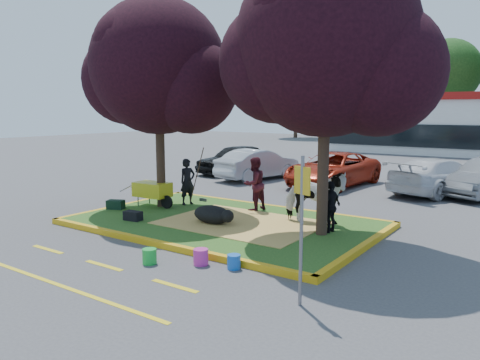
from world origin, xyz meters
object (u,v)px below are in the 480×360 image
Objects in this scene: calf at (212,214)px; sign_post at (302,215)px; cow at (315,197)px; bucket_green at (150,256)px; car_black at (236,159)px; bucket_blue at (234,262)px; bucket_pink at (201,257)px; car_silver at (258,164)px; wheelbarrow at (153,190)px; handler at (188,182)px.

sign_post is at bearing -39.85° from calf.
bucket_green is (-1.59, -4.64, -0.73)m from cow.
calf is at bearing -44.16° from car_black.
bucket_green is at bearing -155.30° from bucket_blue.
cow is 5.18× the size of bucket_pink.
cow is 11.45m from car_black.
car_silver is at bearing 111.94° from bucket_green.
wheelbarrow is 9.27m from car_black.
handler is (-4.59, 0.04, 0.01)m from cow.
bucket_pink is at bearing -60.27° from calf.
calf is at bearing 128.10° from car_silver.
calf is 3.08m from wheelbarrow.
cow is 5.37m from wheelbarrow.
sign_post is 14.29m from car_silver.
bucket_green is 14.25m from car_black.
bucket_green is at bearing -48.24° from car_black.
bucket_pink is (4.65, -3.22, -0.52)m from wheelbarrow.
calf is 0.46× the size of sign_post.
sign_post is (6.61, -4.75, 0.65)m from handler.
bucket_pink is at bearing -173.55° from sign_post.
sign_post reaches higher than wheelbarrow.
cow is at bearing -30.05° from car_black.
car_silver is at bearing 145.40° from sign_post.
handler reaches higher than car_black.
handler is 6.13m from bucket_blue.
car_black reaches higher than bucket_green.
handler reaches higher than bucket_green.
bucket_pink is (-0.65, -4.07, -0.72)m from cow.
sign_post is 7.39× the size of bucket_pink.
calf reaches higher than bucket_blue.
cow reaches higher than car_black.
cow reaches higher than bucket_blue.
car_black reaches higher than bucket_blue.
calf is 0.56× the size of wheelbarrow.
wheelbarrow is 0.82× the size of sign_post.
wheelbarrow reaches higher than bucket_pink.
cow is 0.85× the size of wheelbarrow.
bucket_pink is 12.33m from car_silver.
wheelbarrow is 0.48× the size of car_silver.
car_silver is (2.02, -1.03, -0.03)m from car_black.
sign_post reaches higher than calf.
bucket_pink is (0.93, 0.57, 0.01)m from bucket_green.
cow is 0.41× the size of car_black.
cow is 0.70× the size of sign_post.
bucket_pink is at bearing -118.67° from handler.
bucket_green is 12.46m from car_silver.
bucket_blue is 0.07× the size of car_black.
handler is at bearing -51.27° from car_black.
calf is at bearing 164.00° from sign_post.
cow is 2.84m from calf.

